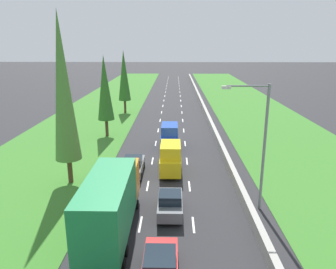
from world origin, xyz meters
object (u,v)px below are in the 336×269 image
yellow_van_centre_lane (171,158)px  street_light_mast (260,139)px  grey_sedan_left_lane (133,166)px  poplar_tree_third (105,88)px  blue_van_centre_lane (170,136)px  green_box_truck_left_lane (111,204)px  grey_hatchback_centre_lane (170,203)px  red_sedan_centre_lane (160,268)px  poplar_tree_fourth (124,76)px  poplar_tree_second (63,88)px

yellow_van_centre_lane → street_light_mast: 9.92m
grey_sedan_left_lane → poplar_tree_third: bearing=111.4°
blue_van_centre_lane → green_box_truck_left_lane: size_ratio=0.52×
grey_sedan_left_lane → yellow_van_centre_lane: bearing=8.4°
grey_sedan_left_lane → poplar_tree_third: poplar_tree_third is taller
grey_hatchback_centre_lane → grey_sedan_left_lane: grey_hatchback_centre_lane is taller
yellow_van_centre_lane → blue_van_centre_lane: size_ratio=1.00×
grey_hatchback_centre_lane → street_light_mast: size_ratio=0.43×
red_sedan_centre_lane → poplar_tree_fourth: bearing=100.7°
grey_sedan_left_lane → street_light_mast: street_light_mast is taller
grey_hatchback_centre_lane → yellow_van_centre_lane: bearing=90.5°
poplar_tree_second → grey_hatchback_centre_lane: bearing=-31.0°
yellow_van_centre_lane → green_box_truck_left_lane: bearing=-108.4°
poplar_tree_fourth → street_light_mast: poplar_tree_fourth is taller
grey_hatchback_centre_lane → green_box_truck_left_lane: green_box_truck_left_lane is taller
green_box_truck_left_lane → grey_hatchback_centre_lane: bearing=37.5°
grey_hatchback_centre_lane → poplar_tree_second: size_ratio=0.28×
grey_hatchback_centre_lane → blue_van_centre_lane: (-0.27, 14.89, 0.56)m
red_sedan_centre_lane → yellow_van_centre_lane: size_ratio=0.92×
poplar_tree_third → yellow_van_centre_lane: bearing=-55.3°
poplar_tree_second → poplar_tree_fourth: size_ratio=1.35×
poplar_tree_second → poplar_tree_third: 14.66m
poplar_tree_third → poplar_tree_second: bearing=-90.8°
red_sedan_centre_lane → grey_sedan_left_lane: (-3.06, 13.92, 0.00)m
green_box_truck_left_lane → poplar_tree_third: (-4.83, 22.40, 3.97)m
poplar_tree_second → poplar_tree_fourth: poplar_tree_second is taller
grey_hatchback_centre_lane → yellow_van_centre_lane: yellow_van_centre_lane is taller
green_box_truck_left_lane → poplar_tree_third: size_ratio=0.92×
grey_hatchback_centre_lane → street_light_mast: bearing=8.8°
grey_hatchback_centre_lane → poplar_tree_second: bearing=149.0°
grey_hatchback_centre_lane → poplar_tree_fourth: size_ratio=0.37×
green_box_truck_left_lane → grey_sedan_left_lane: 10.01m
yellow_van_centre_lane → grey_sedan_left_lane: 3.49m
poplar_tree_third → poplar_tree_fourth: bearing=89.2°
poplar_tree_second → poplar_tree_third: poplar_tree_second is taller
poplar_tree_second → street_light_mast: poplar_tree_second is taller
street_light_mast → poplar_tree_second: bearing=164.0°
blue_van_centre_lane → poplar_tree_third: poplar_tree_third is taller
grey_hatchback_centre_lane → green_box_truck_left_lane: 4.66m
grey_hatchback_centre_lane → poplar_tree_third: 22.04m
poplar_tree_fourth → street_light_mast: bearing=-66.8°
grey_hatchback_centre_lane → green_box_truck_left_lane: size_ratio=0.41×
red_sedan_centre_lane → poplar_tree_fourth: 41.94m
red_sedan_centre_lane → poplar_tree_second: bearing=124.5°
blue_van_centre_lane → grey_sedan_left_lane: bearing=-112.6°
grey_sedan_left_lane → red_sedan_centre_lane: bearing=-77.6°
grey_hatchback_centre_lane → street_light_mast: 7.58m
blue_van_centre_lane → street_light_mast: bearing=-65.5°
grey_sedan_left_lane → blue_van_centre_lane: bearing=67.4°
green_box_truck_left_lane → street_light_mast: size_ratio=1.04×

